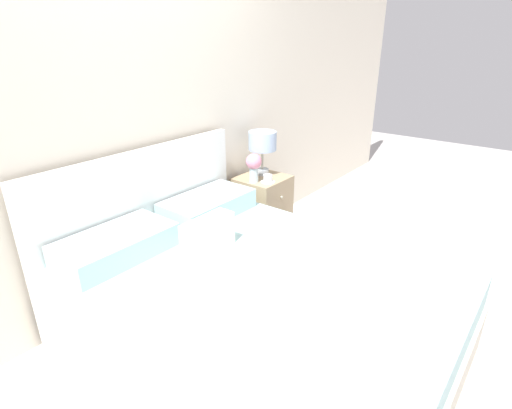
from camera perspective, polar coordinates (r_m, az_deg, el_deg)
name	(u,v)px	position (r m, az deg, el deg)	size (l,w,h in m)	color
ground_plane	(152,286)	(3.10, -14.70, -11.25)	(12.00, 12.00, 0.00)	#BCB7B2
wall_back	(123,107)	(2.68, -18.45, 13.13)	(8.00, 0.06, 2.60)	silver
bed	(251,303)	(2.37, -0.77, -13.87)	(1.59, 2.03, 1.04)	beige
nightstand	(262,210)	(3.49, 0.92, -0.78)	(0.40, 0.40, 0.61)	tan
table_lamp	(262,143)	(3.37, 0.93, 8.78)	(0.23, 0.23, 0.37)	#A8B2BC
flower_vase	(254,165)	(3.22, -0.30, 5.71)	(0.13, 0.13, 0.24)	silver
teacup	(268,179)	(3.25, 1.71, 3.68)	(0.12, 0.12, 0.06)	white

